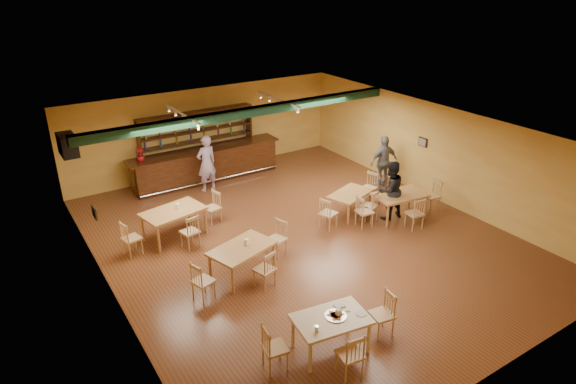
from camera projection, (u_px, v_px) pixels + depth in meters
floor at (301, 238)px, 13.53m from camera, size 12.00×12.00×0.00m
ceiling_beam at (248, 112)px, 14.50m from camera, size 10.00×0.30×0.25m
track_rail_left at (182, 114)px, 14.04m from camera, size 0.05×2.50×0.05m
track_rail_right at (278, 99)px, 15.62m from camera, size 0.05×2.50×0.05m
ac_unit at (68, 145)px, 13.42m from camera, size 0.34×0.70×0.48m
picture_left at (94, 212)px, 11.15m from camera, size 0.04×0.34×0.28m
picture_right at (423, 142)px, 15.67m from camera, size 0.04×0.34×0.28m
bar_counter at (207, 164)px, 17.03m from camera, size 5.34×0.85×1.13m
back_bar_hutch at (198, 144)px, 17.28m from camera, size 4.13×0.40×2.28m
poinsettia at (140, 155)px, 15.61m from camera, size 0.33×0.33×0.46m
dining_table_a at (175, 224)px, 13.40m from camera, size 1.78×1.28×0.81m
dining_table_b at (350, 203)px, 14.72m from camera, size 1.55×1.21×0.68m
dining_table_c at (243, 261)px, 11.73m from camera, size 1.73×1.32×0.76m
dining_table_d at (399, 206)px, 14.48m from camera, size 1.62×1.09×0.76m
near_table at (331, 334)px, 9.41m from camera, size 1.51×1.09×0.75m
pizza_tray at (336, 316)px, 9.30m from camera, size 0.48×0.48×0.01m
parmesan_shaker at (317, 329)px, 8.89m from camera, size 0.08×0.08×0.11m
napkin_stack at (340, 306)px, 9.57m from camera, size 0.21×0.16×0.03m
pizza_server at (340, 311)px, 9.41m from camera, size 0.33×0.22×0.00m
side_plate at (361, 313)px, 9.37m from camera, size 0.25×0.25×0.01m
patron_bar at (207, 163)px, 16.07m from camera, size 0.74×0.54×1.88m
patron_right_a at (390, 190)px, 14.28m from camera, size 0.90×0.72×1.76m
patron_right_b at (384, 162)px, 16.40m from camera, size 1.07×0.54×1.76m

